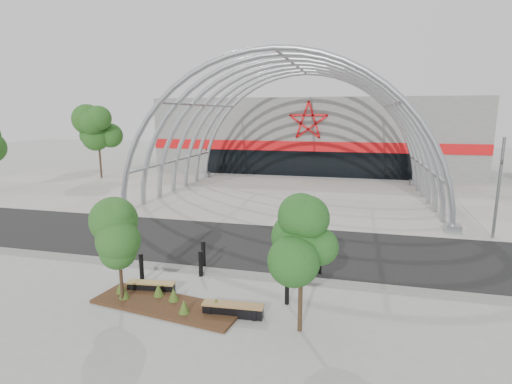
{
  "coord_description": "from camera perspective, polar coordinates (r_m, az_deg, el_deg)",
  "views": [
    {
      "loc": [
        4.64,
        -14.77,
        6.44
      ],
      "look_at": [
        0.0,
        4.0,
        2.6
      ],
      "focal_mm": 28.0,
      "sensor_mm": 36.0,
      "label": 1
    }
  ],
  "objects": [
    {
      "name": "bench_0",
      "position": [
        15.51,
        -14.74,
        -12.97
      ],
      "size": [
        1.8,
        0.59,
        0.37
      ],
      "color": "black",
      "rests_on": "ground"
    },
    {
      "name": "arena_building",
      "position": [
        48.51,
        8.47,
        8.22
      ],
      "size": [
        34.0,
        15.24,
        8.0
      ],
      "color": "slate",
      "rests_on": "ground"
    },
    {
      "name": "planting_bed",
      "position": [
        14.38,
        -12.88,
        -15.09
      ],
      "size": [
        5.38,
        2.35,
        0.55
      ],
      "color": "#301E14",
      "rests_on": "ground"
    },
    {
      "name": "street_tree_0",
      "position": [
        14.14,
        -19.15,
        -5.0
      ],
      "size": [
        1.61,
        1.61,
        3.67
      ],
      "color": "black",
      "rests_on": "ground"
    },
    {
      "name": "road",
      "position": [
        19.92,
        -0.35,
        -7.6
      ],
      "size": [
        140.0,
        7.0,
        0.02
      ],
      "primitive_type": "cube",
      "color": "black",
      "rests_on": "ground"
    },
    {
      "name": "ground",
      "position": [
        16.77,
        -3.35,
        -11.37
      ],
      "size": [
        140.0,
        140.0,
        0.0
      ],
      "primitive_type": "plane",
      "color": "gray",
      "rests_on": "ground"
    },
    {
      "name": "bg_tree_0",
      "position": [
        42.66,
        -21.63,
        8.04
      ],
      "size": [
        3.0,
        3.0,
        6.45
      ],
      "color": "black",
      "rests_on": "ground"
    },
    {
      "name": "forecourt",
      "position": [
        31.29,
        5.06,
        -0.65
      ],
      "size": [
        60.0,
        17.0,
        0.04
      ],
      "primitive_type": "cube",
      "color": "#AAA499",
      "rests_on": "ground"
    },
    {
      "name": "signal_pole",
      "position": [
        23.71,
        31.36,
        0.63
      ],
      "size": [
        0.18,
        0.74,
        5.26
      ],
      "color": "slate",
      "rests_on": "ground"
    },
    {
      "name": "bollard_0",
      "position": [
        16.49,
        -16.05,
        -10.22
      ],
      "size": [
        0.17,
        0.17,
        1.06
      ],
      "primitive_type": "cylinder",
      "color": "black",
      "rests_on": "ground"
    },
    {
      "name": "vault_canopy",
      "position": [
        31.29,
        5.06,
        -0.65
      ],
      "size": [
        20.8,
        15.8,
        20.36
      ],
      "color": "#9FA4AB",
      "rests_on": "ground"
    },
    {
      "name": "street_tree_1",
      "position": [
        11.62,
        6.55,
        -6.8
      ],
      "size": [
        1.68,
        1.68,
        3.98
      ],
      "color": "black",
      "rests_on": "ground"
    },
    {
      "name": "bollard_3",
      "position": [
        16.63,
        9.12,
        -10.09
      ],
      "size": [
        0.14,
        0.14,
        0.87
      ],
      "primitive_type": "cylinder",
      "color": "black",
      "rests_on": "ground"
    },
    {
      "name": "kerb",
      "position": [
        16.53,
        -3.61,
        -11.5
      ],
      "size": [
        60.0,
        0.5,
        0.12
      ],
      "primitive_type": "cube",
      "color": "slate",
      "rests_on": "ground"
    },
    {
      "name": "bollard_4",
      "position": [
        14.06,
        4.46,
        -13.93
      ],
      "size": [
        0.15,
        0.15,
        0.94
      ],
      "primitive_type": "cylinder",
      "color": "black",
      "rests_on": "ground"
    },
    {
      "name": "bollard_1",
      "position": [
        16.35,
        -7.91,
        -10.1
      ],
      "size": [
        0.17,
        0.17,
        1.05
      ],
      "primitive_type": "cylinder",
      "color": "black",
      "rests_on": "ground"
    },
    {
      "name": "bench_1",
      "position": [
        13.42,
        -3.31,
        -16.49
      ],
      "size": [
        2.02,
        0.56,
        0.42
      ],
      "color": "black",
      "rests_on": "ground"
    },
    {
      "name": "bollard_2",
      "position": [
        17.31,
        -7.53,
        -8.76
      ],
      "size": [
        0.18,
        0.18,
        1.11
      ],
      "primitive_type": "cylinder",
      "color": "black",
      "rests_on": "ground"
    }
  ]
}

